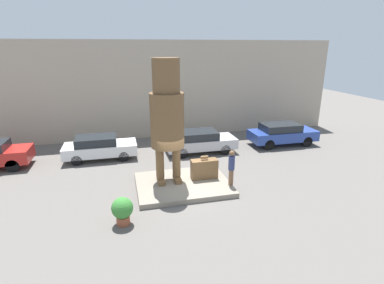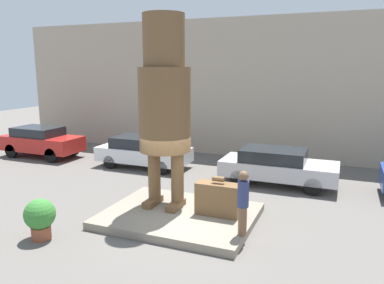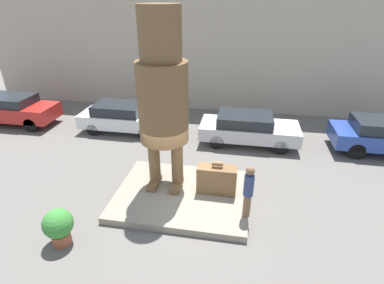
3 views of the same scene
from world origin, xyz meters
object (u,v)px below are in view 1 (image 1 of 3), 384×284
parked_car_white (99,147)px  parked_car_silver (200,141)px  giant_suitcase (204,169)px  tourist (231,166)px  parked_car_blue (282,133)px  statue_figure (167,112)px  planter_pot (122,210)px

parked_car_white → parked_car_silver: bearing=-2.8°
giant_suitcase → parked_car_silver: (0.99, 4.48, 0.04)m
giant_suitcase → tourist: (1.03, -1.07, 0.46)m
giant_suitcase → parked_car_white: bearing=137.9°
parked_car_white → parked_car_blue: (12.29, -0.18, 0.07)m
statue_figure → tourist: statue_figure is taller
statue_figure → parked_car_white: 6.52m
parked_car_white → giant_suitcase: bearing=-42.1°
giant_suitcase → tourist: bearing=-46.1°
parked_car_blue → planter_pot: size_ratio=4.10×
planter_pot → parked_car_blue: bearing=34.0°
statue_figure → giant_suitcase: statue_figure is taller
tourist → parked_car_white: (-6.33, 5.86, -0.44)m
parked_car_silver → planter_pot: parked_car_silver is taller
parked_car_silver → parked_car_blue: (6.00, 0.12, 0.06)m
parked_car_white → parked_car_blue: bearing=-0.9°
statue_figure → tourist: (2.84, -1.20, -2.50)m
parked_car_white → parked_car_blue: parked_car_blue is taller
statue_figure → parked_car_white: size_ratio=1.37×
giant_suitcase → parked_car_white: (-5.30, 4.78, 0.02)m
tourist → parked_car_blue: 8.23m
giant_suitcase → parked_car_blue: bearing=33.4°
planter_pot → parked_car_silver: bearing=55.3°
giant_suitcase → parked_car_white: 7.14m
tourist → parked_car_silver: 5.57m
statue_figure → tourist: bearing=-23.0°
statue_figure → parked_car_blue: statue_figure is taller
statue_figure → parked_car_silver: 5.94m
statue_figure → planter_pot: statue_figure is taller
tourist → planter_pot: size_ratio=1.55×
giant_suitcase → parked_car_silver: giant_suitcase is taller
parked_car_blue → planter_pot: (-11.10, -7.50, -0.20)m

